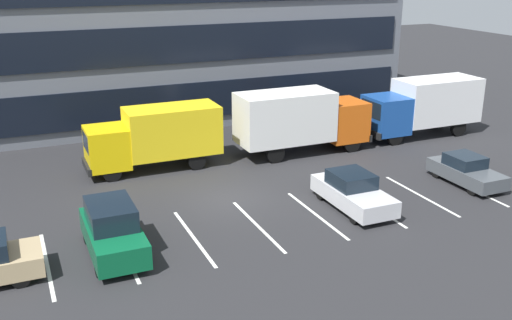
{
  "coord_description": "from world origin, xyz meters",
  "views": [
    {
      "loc": [
        -9.01,
        -23.81,
        10.59
      ],
      "look_at": [
        1.7,
        0.96,
        1.4
      ],
      "focal_mm": 41.51,
      "sensor_mm": 36.0,
      "label": 1
    }
  ],
  "objects_px": {
    "box_truck_blue": "(424,104)",
    "sedan_charcoal": "(466,171)",
    "box_truck_orange": "(300,118)",
    "suv_forest": "(113,230)",
    "box_truck_yellow_all": "(156,135)",
    "sedan_silver": "(353,192)"
  },
  "relations": [
    {
      "from": "box_truck_blue",
      "to": "box_truck_orange",
      "type": "bearing_deg",
      "value": -179.41
    },
    {
      "from": "box_truck_yellow_all",
      "to": "box_truck_orange",
      "type": "bearing_deg",
      "value": -3.81
    },
    {
      "from": "sedan_silver",
      "to": "sedan_charcoal",
      "type": "xyz_separation_m",
      "value": [
        6.75,
        0.33,
        -0.08
      ]
    },
    {
      "from": "suv_forest",
      "to": "sedan_silver",
      "type": "height_order",
      "value": "suv_forest"
    },
    {
      "from": "sedan_silver",
      "to": "sedan_charcoal",
      "type": "bearing_deg",
      "value": 2.77
    },
    {
      "from": "box_truck_yellow_all",
      "to": "box_truck_orange",
      "type": "height_order",
      "value": "box_truck_orange"
    },
    {
      "from": "box_truck_orange",
      "to": "suv_forest",
      "type": "xyz_separation_m",
      "value": [
        -12.15,
        -8.24,
        -1.06
      ]
    },
    {
      "from": "box_truck_yellow_all",
      "to": "sedan_charcoal",
      "type": "xyz_separation_m",
      "value": [
        13.45,
        -8.27,
        -1.16
      ]
    },
    {
      "from": "box_truck_yellow_all",
      "to": "box_truck_blue",
      "type": "height_order",
      "value": "box_truck_blue"
    },
    {
      "from": "box_truck_blue",
      "to": "suv_forest",
      "type": "distance_m",
      "value": 22.48
    },
    {
      "from": "box_truck_orange",
      "to": "suv_forest",
      "type": "relative_size",
      "value": 1.76
    },
    {
      "from": "sedan_silver",
      "to": "box_truck_yellow_all",
      "type": "bearing_deg",
      "value": 127.92
    },
    {
      "from": "sedan_charcoal",
      "to": "suv_forest",
      "type": "bearing_deg",
      "value": -178.3
    },
    {
      "from": "box_truck_yellow_all",
      "to": "sedan_charcoal",
      "type": "distance_m",
      "value": 15.83
    },
    {
      "from": "box_truck_orange",
      "to": "box_truck_blue",
      "type": "height_order",
      "value": "box_truck_orange"
    },
    {
      "from": "box_truck_orange",
      "to": "sedan_silver",
      "type": "bearing_deg",
      "value": -100.71
    },
    {
      "from": "box_truck_blue",
      "to": "sedan_silver",
      "type": "bearing_deg",
      "value": -141.48
    },
    {
      "from": "sedan_silver",
      "to": "box_truck_orange",
      "type": "bearing_deg",
      "value": 79.29
    },
    {
      "from": "sedan_charcoal",
      "to": "box_truck_orange",
      "type": "bearing_deg",
      "value": 124.12
    },
    {
      "from": "box_truck_blue",
      "to": "sedan_silver",
      "type": "height_order",
      "value": "box_truck_blue"
    },
    {
      "from": "box_truck_blue",
      "to": "sedan_charcoal",
      "type": "height_order",
      "value": "box_truck_blue"
    },
    {
      "from": "box_truck_yellow_all",
      "to": "sedan_charcoal",
      "type": "height_order",
      "value": "box_truck_yellow_all"
    }
  ]
}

